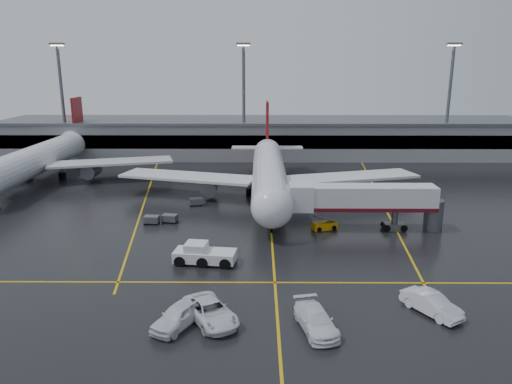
{
  "coord_description": "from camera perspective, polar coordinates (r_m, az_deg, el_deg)",
  "views": [
    {
      "loc": [
        -1.56,
        -65.83,
        20.73
      ],
      "look_at": [
        -2.0,
        -2.0,
        4.0
      ],
      "focal_mm": 33.94,
      "sensor_mm": 36.0,
      "label": 1
    }
  ],
  "objects": [
    {
      "name": "service_van_b",
      "position": [
        40.59,
        7.06,
        -14.73
      ],
      "size": [
        3.71,
        6.4,
        1.75
      ],
      "primitive_type": "imported",
      "rotation": [
        0.0,
        0.0,
        0.22
      ],
      "color": "white",
      "rests_on": "ground"
    },
    {
      "name": "apron_line_stop",
      "position": [
        48.51,
        2.24,
        -10.61
      ],
      "size": [
        60.0,
        0.25,
        0.02
      ],
      "primitive_type": "cube",
      "color": "gold",
      "rests_on": "ground"
    },
    {
      "name": "apron_line_right",
      "position": [
        81.01,
        14.35,
        -0.6
      ],
      "size": [
        7.57,
        69.64,
        0.02
      ],
      "primitive_type": "cube",
      "rotation": [
        0.0,
        0.0,
        -0.1
      ],
      "color": "gold",
      "rests_on": "ground"
    },
    {
      "name": "service_van_c",
      "position": [
        45.22,
        19.97,
        -12.26
      ],
      "size": [
        4.56,
        5.72,
        1.82
      ],
      "primitive_type": "imported",
      "rotation": [
        0.0,
        0.0,
        0.56
      ],
      "color": "white",
      "rests_on": "ground"
    },
    {
      "name": "belt_loader",
      "position": [
        63.9,
        8.07,
        -3.93
      ],
      "size": [
        3.44,
        2.3,
        2.02
      ],
      "color": "#D38F07",
      "rests_on": "ground"
    },
    {
      "name": "jet_bridge",
      "position": [
        63.58,
        12.58,
        -1.0
      ],
      "size": [
        19.9,
        3.4,
        6.05
      ],
      "color": "silver",
      "rests_on": "ground"
    },
    {
      "name": "baggage_cart_b",
      "position": [
        66.81,
        -12.2,
        -3.17
      ],
      "size": [
        2.08,
        1.43,
        1.12
      ],
      "color": "#595B60",
      "rests_on": "ground"
    },
    {
      "name": "service_van_a",
      "position": [
        41.65,
        -5.41,
        -13.83
      ],
      "size": [
        5.79,
        7.06,
        1.79
      ],
      "primitive_type": "imported",
      "rotation": [
        0.0,
        0.0,
        0.52
      ],
      "color": "white",
      "rests_on": "ground"
    },
    {
      "name": "baggage_cart_c",
      "position": [
        74.44,
        -7.08,
        -1.1
      ],
      "size": [
        2.25,
        1.74,
        1.12
      ],
      "color": "#595B60",
      "rests_on": "ground"
    },
    {
      "name": "baggage_cart_a",
      "position": [
        66.93,
        -10.14,
        -3.03
      ],
      "size": [
        2.23,
        1.7,
        1.12
      ],
      "color": "#595B60",
      "rests_on": "ground"
    },
    {
      "name": "apron_line_centre",
      "position": [
        69.03,
        1.67,
        -2.79
      ],
      "size": [
        0.25,
        90.0,
        0.02
      ],
      "primitive_type": "cube",
      "color": "gold",
      "rests_on": "ground"
    },
    {
      "name": "pushback_tractor",
      "position": [
        52.9,
        -6.24,
        -7.37
      ],
      "size": [
        6.91,
        3.61,
        2.36
      ],
      "color": "silver",
      "rests_on": "ground"
    },
    {
      "name": "second_airliner",
      "position": [
        97.82,
        -24.08,
        3.68
      ],
      "size": [
        48.8,
        45.6,
        14.1
      ],
      "color": "silver",
      "rests_on": "ground"
    },
    {
      "name": "service_van_d",
      "position": [
        41.26,
        -9.16,
        -14.19
      ],
      "size": [
        4.53,
        5.87,
        1.87
      ],
      "primitive_type": "imported",
      "rotation": [
        0.0,
        0.0,
        -0.49
      ],
      "color": "white",
      "rests_on": "ground"
    },
    {
      "name": "terminal",
      "position": [
        114.95,
        1.18,
        6.48
      ],
      "size": [
        122.0,
        19.0,
        8.6
      ],
      "color": "gray",
      "rests_on": "ground"
    },
    {
      "name": "light_mast_left",
      "position": [
        116.42,
        -21.91,
        10.57
      ],
      "size": [
        3.0,
        1.2,
        25.45
      ],
      "color": "#595B60",
      "rests_on": "ground"
    },
    {
      "name": "light_mast_right",
      "position": [
        115.73,
        21.83,
        10.56
      ],
      "size": [
        3.0,
        1.2,
        25.45
      ],
      "color": "#595B60",
      "rests_on": "ground"
    },
    {
      "name": "main_airliner",
      "position": [
        77.33,
        1.54,
        2.35
      ],
      "size": [
        48.8,
        45.6,
        14.1
      ],
      "color": "silver",
      "rests_on": "ground"
    },
    {
      "name": "light_mast_mid",
      "position": [
        108.06,
        -1.46,
        11.36
      ],
      "size": [
        3.0,
        1.2,
        25.45
      ],
      "color": "#595B60",
      "rests_on": "ground"
    },
    {
      "name": "apron_line_left",
      "position": [
        80.74,
        -12.82,
        -0.56
      ],
      "size": [
        9.99,
        69.35,
        0.02
      ],
      "primitive_type": "cube",
      "rotation": [
        0.0,
        0.0,
        0.14
      ],
      "color": "gold",
      "rests_on": "ground"
    },
    {
      "name": "ground",
      "position": [
        69.03,
        1.67,
        -2.79
      ],
      "size": [
        220.0,
        220.0,
        0.0
      ],
      "primitive_type": "plane",
      "color": "black",
      "rests_on": "ground"
    }
  ]
}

